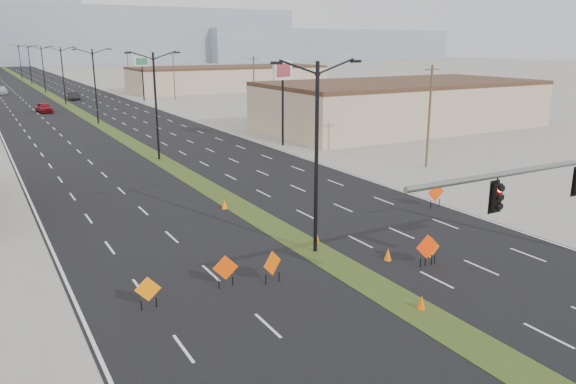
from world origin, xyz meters
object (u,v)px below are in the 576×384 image
car_far (1,91)px  construction_sign_2 (225,269)px  car_left (44,108)px  cone_1 (388,254)px  streetlight_1 (156,103)px  streetlight_4 (43,68)px  streetlight_2 (95,84)px  cone_0 (422,303)px  construction_sign_5 (436,193)px  pole_sign_east_near (283,77)px  streetlight_6 (20,60)px  construction_sign_3 (431,249)px  pole_sign_east_far (142,65)px  streetlight_5 (30,63)px  construction_sign_1 (272,264)px  streetlight_3 (63,74)px  construction_sign_4 (427,248)px  streetlight_0 (316,153)px  cone_2 (317,239)px  cone_3 (224,204)px  car_mid (74,96)px  construction_sign_0 (148,290)px

car_far → construction_sign_2: 114.00m
car_left → cone_1: bearing=-91.9°
streetlight_1 → streetlight_4: 84.00m
streetlight_2 → cone_0: streetlight_2 is taller
construction_sign_5 → pole_sign_east_near: bearing=89.4°
streetlight_6 → construction_sign_5: streetlight_6 is taller
construction_sign_3 → pole_sign_east_far: (10.02, 88.10, 5.80)m
car_left → pole_sign_east_far: 22.48m
streetlight_5 → construction_sign_1: size_ratio=6.26×
streetlight_3 → car_far: size_ratio=1.80×
construction_sign_2 → construction_sign_4: bearing=-0.1°
streetlight_0 → streetlight_4: size_ratio=1.00×
streetlight_4 → construction_sign_2: streetlight_4 is taller
cone_2 → cone_0: bearing=-93.0°
car_left → construction_sign_1: 75.59m
construction_sign_2 → streetlight_3: bearing=101.1°
streetlight_4 → cone_0: bearing=-89.9°
car_left → construction_sign_3: (8.93, -77.52, 0.05)m
streetlight_0 → cone_2: bearing=52.4°
construction_sign_2 → cone_2: 7.32m
construction_sign_2 → construction_sign_3: construction_sign_2 is taller
car_far → streetlight_3: bearing=-72.1°
construction_sign_1 → cone_3: bearing=54.2°
streetlight_6 → cone_3: size_ratio=14.79×
car_left → cone_1: size_ratio=7.00×
streetlight_3 → pole_sign_east_far: bearing=-1.2°
streetlight_6 → cone_2: bearing=-89.7°
car_mid → pole_sign_east_far: size_ratio=0.55×
streetlight_4 → cone_1: (2.59, -114.90, -5.09)m
streetlight_4 → pole_sign_east_far: (14.09, -28.30, 1.23)m
construction_sign_0 → construction_sign_3: 13.93m
pole_sign_east_far → construction_sign_1: bearing=-79.4°
construction_sign_3 → pole_sign_east_near: (9.93, 33.23, 6.46)m
construction_sign_0 → pole_sign_east_far: pole_sign_east_far is taller
cone_0 → pole_sign_east_far: size_ratio=0.08×
construction_sign_3 → pole_sign_east_near: bearing=75.6°
cone_0 → pole_sign_east_far: (13.81, 91.62, 6.33)m
car_left → car_far: (-3.92, 39.02, 0.02)m
streetlight_0 → construction_sign_2: streetlight_0 is taller
car_mid → construction_sign_3: bearing=-91.0°
streetlight_0 → cone_0: bearing=-88.0°
car_left → construction_sign_3: 78.03m
construction_sign_1 → streetlight_6: bearing=66.0°
cone_3 → pole_sign_east_near: bearing=51.7°
streetlight_3 → pole_sign_east_far: size_ratio=1.22×
streetlight_1 → cone_0: size_ratio=15.84×
streetlight_3 → pole_sign_east_near: 56.96m
construction_sign_1 → cone_1: bearing=-26.5°
construction_sign_1 → streetlight_3: bearing=64.7°
streetlight_6 → car_far: size_ratio=1.80×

